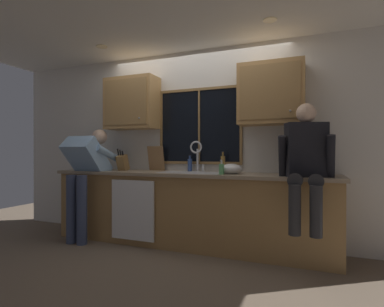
# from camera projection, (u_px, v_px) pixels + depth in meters

# --- Properties ---
(floor) EXTENTS (9.00, 9.00, 0.00)m
(floor) POSITION_uv_depth(u_px,v_px,m) (114.00, 300.00, 2.39)
(floor) COLOR brown
(floor) RESTS_ON ground
(back_wall) EXTENTS (5.95, 0.12, 2.55)m
(back_wall) POSITION_uv_depth(u_px,v_px,m) (196.00, 145.00, 4.11)
(back_wall) COLOR silver
(back_wall) RESTS_ON floor
(ceiling_downlight_left) EXTENTS (0.14, 0.14, 0.01)m
(ceiling_downlight_left) POSITION_uv_depth(u_px,v_px,m) (102.00, 47.00, 3.88)
(ceiling_downlight_left) COLOR #FFEAB2
(ceiling_downlight_right) EXTENTS (0.14, 0.14, 0.01)m
(ceiling_downlight_right) POSITION_uv_depth(u_px,v_px,m) (270.00, 20.00, 3.10)
(ceiling_downlight_right) COLOR #FFEAB2
(window_glass) EXTENTS (1.10, 0.02, 0.95)m
(window_glass) POSITION_uv_depth(u_px,v_px,m) (199.00, 126.00, 4.02)
(window_glass) COLOR black
(window_frame_top) EXTENTS (1.17, 0.02, 0.04)m
(window_frame_top) POSITION_uv_depth(u_px,v_px,m) (199.00, 89.00, 4.01)
(window_frame_top) COLOR olive
(window_frame_bottom) EXTENTS (1.17, 0.02, 0.04)m
(window_frame_bottom) POSITION_uv_depth(u_px,v_px,m) (199.00, 163.00, 4.01)
(window_frame_bottom) COLOR olive
(window_frame_left) EXTENTS (0.04, 0.02, 0.95)m
(window_frame_left) POSITION_uv_depth(u_px,v_px,m) (161.00, 127.00, 4.22)
(window_frame_left) COLOR olive
(window_frame_right) EXTENTS (0.03, 0.02, 0.95)m
(window_frame_right) POSITION_uv_depth(u_px,v_px,m) (241.00, 125.00, 3.80)
(window_frame_right) COLOR olive
(window_mullion_center) EXTENTS (0.02, 0.02, 0.95)m
(window_mullion_center) POSITION_uv_depth(u_px,v_px,m) (199.00, 126.00, 4.01)
(window_mullion_center) COLOR olive
(lower_cabinet_run) EXTENTS (3.55, 0.58, 0.88)m
(lower_cabinet_run) POSITION_uv_depth(u_px,v_px,m) (187.00, 210.00, 3.79)
(lower_cabinet_run) COLOR #A07744
(lower_cabinet_run) RESTS_ON floor
(countertop) EXTENTS (3.61, 0.62, 0.04)m
(countertop) POSITION_uv_depth(u_px,v_px,m) (186.00, 174.00, 3.77)
(countertop) COLOR gray
(countertop) RESTS_ON lower_cabinet_run
(dishwasher_front) EXTENTS (0.60, 0.02, 0.74)m
(dishwasher_front) POSITION_uv_depth(u_px,v_px,m) (133.00, 210.00, 3.71)
(dishwasher_front) COLOR white
(upper_cabinet_left) EXTENTS (0.75, 0.36, 0.72)m
(upper_cabinet_left) POSITION_uv_depth(u_px,v_px,m) (132.00, 104.00, 4.22)
(upper_cabinet_left) COLOR #B2844C
(upper_cabinet_right) EXTENTS (0.75, 0.36, 0.72)m
(upper_cabinet_right) POSITION_uv_depth(u_px,v_px,m) (271.00, 94.00, 3.52)
(upper_cabinet_right) COLOR #B2844C
(sink) EXTENTS (0.80, 0.46, 0.21)m
(sink) POSITION_uv_depth(u_px,v_px,m) (191.00, 180.00, 3.75)
(sink) COLOR #B7B7BC
(sink) RESTS_ON lower_cabinet_run
(faucet) EXTENTS (0.18, 0.09, 0.40)m
(faucet) POSITION_uv_depth(u_px,v_px,m) (197.00, 152.00, 3.92)
(faucet) COLOR silver
(faucet) RESTS_ON countertop
(person_standing) EXTENTS (0.53, 0.71, 1.50)m
(person_standing) POSITION_uv_depth(u_px,v_px,m) (86.00, 170.00, 4.00)
(person_standing) COLOR #384260
(person_standing) RESTS_ON floor
(person_sitting_on_counter) EXTENTS (0.54, 0.65, 1.26)m
(person_sitting_on_counter) POSITION_uv_depth(u_px,v_px,m) (306.00, 159.00, 3.00)
(person_sitting_on_counter) COLOR #262628
(person_sitting_on_counter) RESTS_ON countertop
(knife_block) EXTENTS (0.12, 0.18, 0.32)m
(knife_block) POSITION_uv_depth(u_px,v_px,m) (123.00, 163.00, 4.17)
(knife_block) COLOR olive
(knife_block) RESTS_ON countertop
(cutting_board) EXTENTS (0.24, 0.09, 0.34)m
(cutting_board) POSITION_uv_depth(u_px,v_px,m) (156.00, 158.00, 4.18)
(cutting_board) COLOR #997047
(cutting_board) RESTS_ON countertop
(mixing_bowl) EXTENTS (0.25, 0.25, 0.13)m
(mixing_bowl) POSITION_uv_depth(u_px,v_px,m) (231.00, 169.00, 3.53)
(mixing_bowl) COLOR silver
(mixing_bowl) RESTS_ON countertop
(soap_dispenser) EXTENTS (0.06, 0.07, 0.17)m
(soap_dispenser) POSITION_uv_depth(u_px,v_px,m) (222.00, 169.00, 3.43)
(soap_dispenser) COLOR #59A566
(soap_dispenser) RESTS_ON countertop
(bottle_green_glass) EXTENTS (0.06, 0.06, 0.22)m
(bottle_green_glass) POSITION_uv_depth(u_px,v_px,m) (190.00, 165.00, 3.99)
(bottle_green_glass) COLOR #334C8C
(bottle_green_glass) RESTS_ON countertop
(bottle_tall_clear) EXTENTS (0.05, 0.05, 0.27)m
(bottle_tall_clear) POSITION_uv_depth(u_px,v_px,m) (223.00, 164.00, 3.77)
(bottle_tall_clear) COLOR olive
(bottle_tall_clear) RESTS_ON countertop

